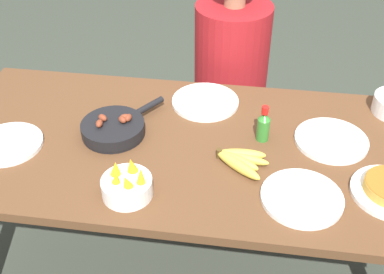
{
  "coord_description": "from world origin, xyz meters",
  "views": [
    {
      "loc": [
        0.19,
        -1.34,
        1.85
      ],
      "look_at": [
        0.0,
        0.0,
        0.8
      ],
      "focal_mm": 45.0,
      "sensor_mm": 36.0,
      "label": 1
    }
  ],
  "objects_px": {
    "skillet": "(114,128)",
    "fruit_bowl_citrus": "(127,185)",
    "banana_bunch": "(239,160)",
    "person_figure": "(229,99)",
    "empty_plate_near_front": "(331,140)",
    "empty_plate_far_left": "(205,102)",
    "hot_sauce_bottle": "(263,125)",
    "empty_plate_far_right": "(302,198)",
    "empty_plate_mid_edge": "(8,144)"
  },
  "relations": [
    {
      "from": "skillet",
      "to": "fruit_bowl_citrus",
      "type": "bearing_deg",
      "value": -122.64
    },
    {
      "from": "banana_bunch",
      "to": "person_figure",
      "type": "xyz_separation_m",
      "value": [
        -0.09,
        0.77,
        -0.26
      ]
    },
    {
      "from": "empty_plate_near_front",
      "to": "empty_plate_far_left",
      "type": "distance_m",
      "value": 0.51
    },
    {
      "from": "skillet",
      "to": "hot_sauce_bottle",
      "type": "relative_size",
      "value": 2.31
    },
    {
      "from": "empty_plate_far_right",
      "to": "hot_sauce_bottle",
      "type": "xyz_separation_m",
      "value": [
        -0.13,
        0.29,
        0.05
      ]
    },
    {
      "from": "empty_plate_mid_edge",
      "to": "person_figure",
      "type": "xyz_separation_m",
      "value": [
        0.74,
        0.79,
        -0.25
      ]
    },
    {
      "from": "empty_plate_near_front",
      "to": "empty_plate_far_left",
      "type": "height_order",
      "value": "same"
    },
    {
      "from": "empty_plate_mid_edge",
      "to": "banana_bunch",
      "type": "bearing_deg",
      "value": 1.34
    },
    {
      "from": "banana_bunch",
      "to": "empty_plate_near_front",
      "type": "height_order",
      "value": "banana_bunch"
    },
    {
      "from": "empty_plate_mid_edge",
      "to": "fruit_bowl_citrus",
      "type": "height_order",
      "value": "fruit_bowl_citrus"
    },
    {
      "from": "fruit_bowl_citrus",
      "to": "skillet",
      "type": "bearing_deg",
      "value": 112.81
    },
    {
      "from": "empty_plate_mid_edge",
      "to": "fruit_bowl_citrus",
      "type": "relative_size",
      "value": 1.53
    },
    {
      "from": "hot_sauce_bottle",
      "to": "empty_plate_far_left",
      "type": "bearing_deg",
      "value": 139.23
    },
    {
      "from": "empty_plate_far_right",
      "to": "person_figure",
      "type": "distance_m",
      "value": 0.99
    },
    {
      "from": "skillet",
      "to": "empty_plate_mid_edge",
      "type": "bearing_deg",
      "value": 143.3
    },
    {
      "from": "banana_bunch",
      "to": "skillet",
      "type": "bearing_deg",
      "value": 167.57
    },
    {
      "from": "empty_plate_far_left",
      "to": "banana_bunch",
      "type": "bearing_deg",
      "value": -65.63
    },
    {
      "from": "banana_bunch",
      "to": "empty_plate_far_left",
      "type": "height_order",
      "value": "banana_bunch"
    },
    {
      "from": "fruit_bowl_citrus",
      "to": "person_figure",
      "type": "height_order",
      "value": "person_figure"
    },
    {
      "from": "person_figure",
      "to": "empty_plate_far_right",
      "type": "bearing_deg",
      "value": -72.29
    },
    {
      "from": "hot_sauce_bottle",
      "to": "person_figure",
      "type": "relative_size",
      "value": 0.11
    },
    {
      "from": "banana_bunch",
      "to": "empty_plate_mid_edge",
      "type": "relative_size",
      "value": 0.79
    },
    {
      "from": "skillet",
      "to": "empty_plate_near_front",
      "type": "bearing_deg",
      "value": -50.66
    },
    {
      "from": "empty_plate_far_right",
      "to": "person_figure",
      "type": "height_order",
      "value": "person_figure"
    },
    {
      "from": "empty_plate_far_left",
      "to": "empty_plate_near_front",
      "type": "bearing_deg",
      "value": -20.94
    },
    {
      "from": "empty_plate_near_front",
      "to": "empty_plate_far_right",
      "type": "distance_m",
      "value": 0.33
    },
    {
      "from": "empty_plate_near_front",
      "to": "person_figure",
      "type": "bearing_deg",
      "value": 123.91
    },
    {
      "from": "fruit_bowl_citrus",
      "to": "person_figure",
      "type": "bearing_deg",
      "value": 75.34
    },
    {
      "from": "fruit_bowl_citrus",
      "to": "empty_plate_far_left",
      "type": "bearing_deg",
      "value": 71.8
    },
    {
      "from": "banana_bunch",
      "to": "empty_plate_far_left",
      "type": "relative_size",
      "value": 0.73
    },
    {
      "from": "skillet",
      "to": "empty_plate_near_front",
      "type": "xyz_separation_m",
      "value": [
        0.78,
        0.07,
        -0.02
      ]
    },
    {
      "from": "empty_plate_far_right",
      "to": "empty_plate_near_front",
      "type": "bearing_deg",
      "value": 69.75
    },
    {
      "from": "fruit_bowl_citrus",
      "to": "empty_plate_near_front",
      "type": "bearing_deg",
      "value": 28.86
    },
    {
      "from": "hot_sauce_bottle",
      "to": "person_figure",
      "type": "bearing_deg",
      "value": 104.4
    },
    {
      "from": "skillet",
      "to": "empty_plate_far_right",
      "type": "bearing_deg",
      "value": -75.47
    },
    {
      "from": "skillet",
      "to": "fruit_bowl_citrus",
      "type": "relative_size",
      "value": 2.04
    },
    {
      "from": "banana_bunch",
      "to": "fruit_bowl_citrus",
      "type": "bearing_deg",
      "value": -150.06
    },
    {
      "from": "empty_plate_near_front",
      "to": "empty_plate_far_left",
      "type": "bearing_deg",
      "value": 159.06
    },
    {
      "from": "hot_sauce_bottle",
      "to": "banana_bunch",
      "type": "bearing_deg",
      "value": -116.02
    },
    {
      "from": "empty_plate_far_right",
      "to": "empty_plate_mid_edge",
      "type": "xyz_separation_m",
      "value": [
        -1.03,
        0.12,
        0.0
      ]
    },
    {
      "from": "empty_plate_far_left",
      "to": "fruit_bowl_citrus",
      "type": "bearing_deg",
      "value": -108.2
    },
    {
      "from": "hot_sauce_bottle",
      "to": "empty_plate_far_right",
      "type": "bearing_deg",
      "value": -65.66
    },
    {
      "from": "skillet",
      "to": "empty_plate_near_front",
      "type": "distance_m",
      "value": 0.79
    },
    {
      "from": "empty_plate_far_left",
      "to": "empty_plate_far_right",
      "type": "bearing_deg",
      "value": -53.49
    },
    {
      "from": "empty_plate_near_front",
      "to": "empty_plate_mid_edge",
      "type": "height_order",
      "value": "same"
    },
    {
      "from": "empty_plate_far_right",
      "to": "empty_plate_far_left",
      "type": "bearing_deg",
      "value": 126.51
    },
    {
      "from": "empty_plate_near_front",
      "to": "hot_sauce_bottle",
      "type": "bearing_deg",
      "value": -175.98
    },
    {
      "from": "person_figure",
      "to": "empty_plate_mid_edge",
      "type": "bearing_deg",
      "value": -132.93
    },
    {
      "from": "banana_bunch",
      "to": "person_figure",
      "type": "relative_size",
      "value": 0.15
    },
    {
      "from": "skillet",
      "to": "person_figure",
      "type": "height_order",
      "value": "person_figure"
    }
  ]
}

